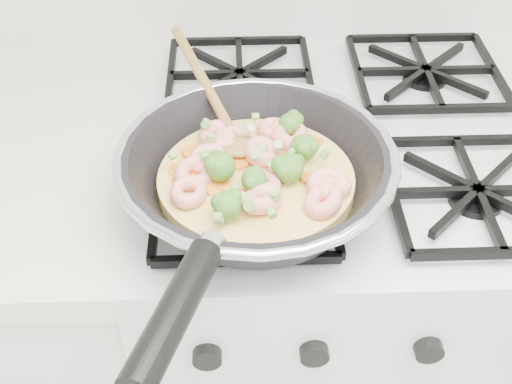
{
  "coord_description": "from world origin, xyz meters",
  "views": [
    {
      "loc": [
        -0.16,
        0.88,
        1.5
      ],
      "look_at": [
        -0.14,
        1.55,
        0.93
      ],
      "focal_mm": 48.91,
      "sensor_mm": 36.0,
      "label": 1
    }
  ],
  "objects": [
    {
      "name": "stove",
      "position": [
        0.0,
        1.7,
        0.46
      ],
      "size": [
        0.6,
        0.6,
        0.92
      ],
      "color": "silver",
      "rests_on": "ground"
    },
    {
      "name": "skillet",
      "position": [
        -0.14,
        1.54,
        0.96
      ],
      "size": [
        0.35,
        0.6,
        0.1
      ],
      "rotation": [
        0.0,
        0.0,
        0.38
      ],
      "color": "black",
      "rests_on": "stove"
    }
  ]
}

